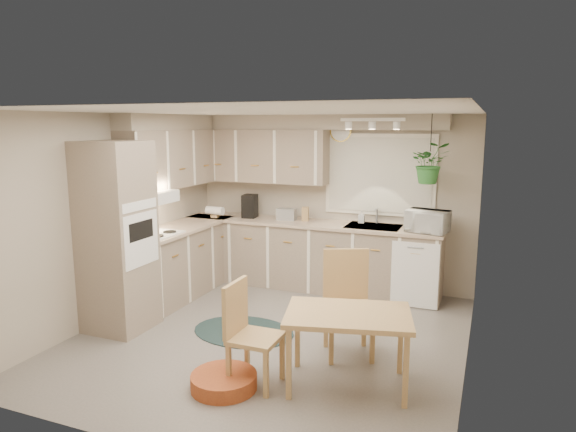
% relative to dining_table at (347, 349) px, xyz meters
% --- Properties ---
extents(floor, '(4.20, 4.20, 0.00)m').
position_rel_dining_table_xyz_m(floor, '(-1.04, 0.70, -0.34)').
color(floor, slate).
rests_on(floor, ground).
extents(ceiling, '(4.20, 4.20, 0.00)m').
position_rel_dining_table_xyz_m(ceiling, '(-1.04, 0.70, 2.06)').
color(ceiling, white).
rests_on(ceiling, wall_back).
extents(wall_back, '(4.00, 0.04, 2.40)m').
position_rel_dining_table_xyz_m(wall_back, '(-1.04, 2.80, 0.86)').
color(wall_back, '#AC9F8E').
rests_on(wall_back, floor).
extents(wall_front, '(4.00, 0.04, 2.40)m').
position_rel_dining_table_xyz_m(wall_front, '(-1.04, -1.40, 0.86)').
color(wall_front, '#AC9F8E').
rests_on(wall_front, floor).
extents(wall_left, '(0.04, 4.20, 2.40)m').
position_rel_dining_table_xyz_m(wall_left, '(-3.04, 0.70, 0.86)').
color(wall_left, '#AC9F8E').
rests_on(wall_left, floor).
extents(wall_right, '(0.04, 4.20, 2.40)m').
position_rel_dining_table_xyz_m(wall_right, '(0.96, 0.70, 0.86)').
color(wall_right, '#AC9F8E').
rests_on(wall_right, floor).
extents(base_cab_left, '(0.60, 1.85, 0.90)m').
position_rel_dining_table_xyz_m(base_cab_left, '(-2.74, 1.58, 0.11)').
color(base_cab_left, gray).
rests_on(base_cab_left, floor).
extents(base_cab_back, '(3.60, 0.60, 0.90)m').
position_rel_dining_table_xyz_m(base_cab_back, '(-1.24, 2.50, 0.11)').
color(base_cab_back, gray).
rests_on(base_cab_back, floor).
extents(counter_left, '(0.64, 1.89, 0.04)m').
position_rel_dining_table_xyz_m(counter_left, '(-2.73, 1.58, 0.58)').
color(counter_left, tan).
rests_on(counter_left, base_cab_left).
extents(counter_back, '(3.64, 0.64, 0.04)m').
position_rel_dining_table_xyz_m(counter_back, '(-1.24, 2.49, 0.58)').
color(counter_back, tan).
rests_on(counter_back, base_cab_back).
extents(oven_stack, '(0.65, 0.65, 2.10)m').
position_rel_dining_table_xyz_m(oven_stack, '(-2.72, 0.33, 0.71)').
color(oven_stack, gray).
rests_on(oven_stack, floor).
extents(wall_oven_face, '(0.02, 0.56, 0.58)m').
position_rel_dining_table_xyz_m(wall_oven_face, '(-2.40, 0.33, 0.71)').
color(wall_oven_face, white).
rests_on(wall_oven_face, oven_stack).
extents(upper_cab_left, '(0.35, 2.00, 0.75)m').
position_rel_dining_table_xyz_m(upper_cab_left, '(-2.87, 1.70, 1.49)').
color(upper_cab_left, gray).
rests_on(upper_cab_left, wall_left).
extents(upper_cab_back, '(2.00, 0.35, 0.75)m').
position_rel_dining_table_xyz_m(upper_cab_back, '(-2.04, 2.63, 1.49)').
color(upper_cab_back, gray).
rests_on(upper_cab_back, wall_back).
extents(soffit_left, '(0.30, 2.00, 0.20)m').
position_rel_dining_table_xyz_m(soffit_left, '(-2.89, 1.70, 1.96)').
color(soffit_left, '#AC9F8E').
rests_on(soffit_left, wall_left).
extents(soffit_back, '(3.60, 0.30, 0.20)m').
position_rel_dining_table_xyz_m(soffit_back, '(-1.24, 2.65, 1.96)').
color(soffit_back, '#AC9F8E').
rests_on(soffit_back, wall_back).
extents(cooktop, '(0.52, 0.58, 0.02)m').
position_rel_dining_table_xyz_m(cooktop, '(-2.72, 1.00, 0.61)').
color(cooktop, white).
rests_on(cooktop, counter_left).
extents(range_hood, '(0.40, 0.60, 0.14)m').
position_rel_dining_table_xyz_m(range_hood, '(-2.74, 1.00, 1.06)').
color(range_hood, white).
rests_on(range_hood, upper_cab_left).
extents(window_blinds, '(1.40, 0.02, 1.00)m').
position_rel_dining_table_xyz_m(window_blinds, '(-0.34, 2.77, 1.26)').
color(window_blinds, white).
rests_on(window_blinds, wall_back).
extents(window_frame, '(1.50, 0.02, 1.10)m').
position_rel_dining_table_xyz_m(window_frame, '(-0.34, 2.78, 1.26)').
color(window_frame, white).
rests_on(window_frame, wall_back).
extents(sink, '(0.70, 0.48, 0.10)m').
position_rel_dining_table_xyz_m(sink, '(-0.34, 2.50, 0.56)').
color(sink, '#A0A3A8').
rests_on(sink, counter_back).
extents(dishwasher_front, '(0.58, 0.02, 0.83)m').
position_rel_dining_table_xyz_m(dishwasher_front, '(0.26, 2.19, 0.09)').
color(dishwasher_front, white).
rests_on(dishwasher_front, base_cab_back).
extents(track_light_bar, '(0.80, 0.04, 0.04)m').
position_rel_dining_table_xyz_m(track_light_bar, '(-0.34, 2.25, 1.99)').
color(track_light_bar, white).
rests_on(track_light_bar, ceiling).
extents(wall_clock, '(0.30, 0.03, 0.30)m').
position_rel_dining_table_xyz_m(wall_clock, '(-0.89, 2.77, 1.84)').
color(wall_clock, '#EEC754').
rests_on(wall_clock, wall_back).
extents(dining_table, '(1.21, 0.95, 0.67)m').
position_rel_dining_table_xyz_m(dining_table, '(0.00, 0.00, 0.00)').
color(dining_table, tan).
rests_on(dining_table, floor).
extents(chair_left, '(0.43, 0.43, 0.92)m').
position_rel_dining_table_xyz_m(chair_left, '(-0.75, -0.28, 0.12)').
color(chair_left, tan).
rests_on(chair_left, floor).
extents(chair_back, '(0.64, 0.64, 1.04)m').
position_rel_dining_table_xyz_m(chair_back, '(-0.15, 0.60, 0.18)').
color(chair_back, tan).
rests_on(chair_back, floor).
extents(braided_rug, '(1.18, 0.90, 0.01)m').
position_rel_dining_table_xyz_m(braided_rug, '(-1.38, 0.72, -0.33)').
color(braided_rug, black).
rests_on(braided_rug, floor).
extents(pet_bed, '(0.74, 0.74, 0.13)m').
position_rel_dining_table_xyz_m(pet_bed, '(-0.98, -0.46, -0.27)').
color(pet_bed, '#A44C20').
rests_on(pet_bed, floor).
extents(microwave, '(0.55, 0.37, 0.34)m').
position_rel_dining_table_xyz_m(microwave, '(0.36, 2.40, 0.77)').
color(microwave, white).
rests_on(microwave, counter_back).
extents(soap_bottle, '(0.09, 0.18, 0.08)m').
position_rel_dining_table_xyz_m(soap_bottle, '(-0.54, 2.65, 0.64)').
color(soap_bottle, white).
rests_on(soap_bottle, counter_back).
extents(hanging_plant, '(0.59, 0.62, 0.40)m').
position_rel_dining_table_xyz_m(hanging_plant, '(0.35, 2.40, 1.41)').
color(hanging_plant, '#2C6F2D').
rests_on(hanging_plant, ceiling).
extents(coffee_maker, '(0.22, 0.25, 0.33)m').
position_rel_dining_table_xyz_m(coffee_maker, '(-2.16, 2.50, 0.77)').
color(coffee_maker, black).
rests_on(coffee_maker, counter_back).
extents(toaster, '(0.27, 0.17, 0.16)m').
position_rel_dining_table_xyz_m(toaster, '(-1.59, 2.52, 0.68)').
color(toaster, '#A0A3A8').
rests_on(toaster, counter_back).
extents(knife_block, '(0.10, 0.10, 0.20)m').
position_rel_dining_table_xyz_m(knife_block, '(-1.32, 2.55, 0.70)').
color(knife_block, tan).
rests_on(knife_block, counter_back).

